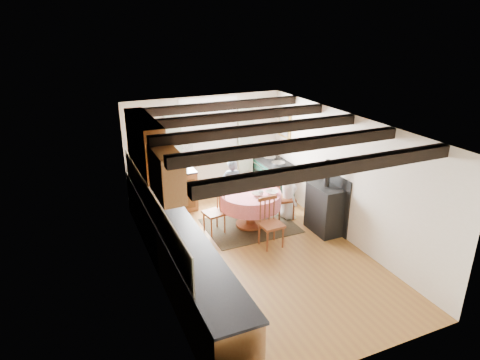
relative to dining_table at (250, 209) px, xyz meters
name	(u,v)px	position (x,y,z in m)	size (l,w,h in m)	color
floor	(258,254)	(-0.33, -1.05, -0.37)	(3.60, 5.50, 0.00)	olive
ceiling	(260,124)	(-0.33, -1.05, 2.03)	(3.60, 5.50, 0.00)	white
wall_back	(205,149)	(-0.33, 1.70, 0.83)	(3.60, 0.00, 2.40)	silver
wall_front	(365,280)	(-0.33, -3.80, 0.83)	(3.60, 0.00, 2.40)	silver
wall_left	(154,211)	(-2.13, -1.05, 0.83)	(0.00, 5.50, 2.40)	silver
wall_right	(346,178)	(1.47, -1.05, 0.83)	(0.00, 5.50, 2.40)	silver
beam_a	(334,168)	(-0.33, -3.05, 1.94)	(3.60, 0.16, 0.16)	black
beam_b	(292,146)	(-0.33, -2.05, 1.94)	(3.60, 0.16, 0.16)	black
beam_c	(260,129)	(-0.33, -1.05, 1.94)	(3.60, 0.16, 0.16)	black
beam_d	(236,117)	(-0.33, -0.05, 1.94)	(3.60, 0.16, 0.16)	black
beam_e	(216,106)	(-0.33, 0.95, 1.94)	(3.60, 0.16, 0.16)	black
splash_left	(151,204)	(-2.11, -0.75, 0.83)	(0.02, 4.50, 0.55)	beige
splash_back	(162,155)	(-1.33, 1.68, 0.83)	(1.40, 0.02, 0.55)	beige
base_cabinet_left	(176,250)	(-1.83, -1.05, 0.07)	(0.60, 5.30, 0.88)	brown
base_cabinet_back	(165,192)	(-1.38, 1.40, 0.07)	(1.30, 0.60, 0.88)	brown
worktop_left	(175,225)	(-1.81, -1.05, 0.53)	(0.64, 5.30, 0.04)	black
worktop_back	(164,173)	(-1.38, 1.38, 0.53)	(1.30, 0.64, 0.04)	black
wall_cabinet_glass	(145,143)	(-1.96, 0.15, 1.58)	(0.34, 1.80, 0.90)	brown
wall_cabinet_solid	(167,174)	(-1.96, -1.35, 1.53)	(0.34, 0.90, 0.70)	brown
window_frame	(209,132)	(-0.23, 1.69, 1.23)	(1.34, 0.03, 1.54)	white
window_pane	(209,132)	(-0.23, 1.69, 1.23)	(1.20, 0.01, 1.40)	white
curtain_left	(175,159)	(-1.08, 1.60, 0.73)	(0.35, 0.10, 2.10)	#AAB49D
curtain_right	(245,150)	(0.62, 1.60, 0.73)	(0.35, 0.10, 2.10)	#AAB49D
curtain_rod	(210,106)	(-0.23, 1.60, 1.83)	(0.03, 0.03, 2.00)	black
wall_picture	(285,124)	(1.44, 1.25, 1.33)	(0.04, 0.50, 0.60)	gold
wall_plate	(248,123)	(0.72, 1.67, 1.33)	(0.30, 0.30, 0.02)	silver
rug	(250,226)	(0.00, 0.00, -0.36)	(1.78, 1.38, 0.01)	#3C321D
dining_table	(250,209)	(0.00, 0.00, 0.00)	(1.23, 1.23, 0.74)	pink
chair_near	(271,223)	(0.02, -0.87, 0.10)	(0.40, 0.42, 0.94)	brown
chair_left	(214,211)	(-0.76, 0.05, 0.08)	(0.39, 0.40, 0.90)	brown
chair_right	(284,197)	(0.81, 0.07, 0.11)	(0.41, 0.43, 0.96)	brown
aga_range	(273,179)	(1.14, 1.17, 0.08)	(0.63, 0.97, 0.89)	#103529
cast_iron_stove	(326,197)	(1.25, -0.77, 0.38)	(0.45, 0.75, 1.49)	black
child_far	(232,186)	(-0.09, 0.76, 0.23)	(0.44, 0.29, 1.21)	#40505D
child_right	(288,193)	(0.89, 0.05, 0.19)	(0.55, 0.36, 1.12)	white
bowl_a	(272,192)	(0.36, -0.22, 0.40)	(0.24, 0.24, 0.06)	silver
bowl_b	(257,194)	(0.05, -0.18, 0.40)	(0.19, 0.19, 0.06)	silver
cup	(261,194)	(0.11, -0.24, 0.42)	(0.11, 0.11, 0.10)	silver
canister_tall	(155,167)	(-1.56, 1.38, 0.67)	(0.15, 0.15, 0.25)	#262628
canister_wide	(164,167)	(-1.38, 1.38, 0.65)	(0.18, 0.18, 0.19)	#262628
canister_slim	(176,166)	(-1.15, 1.29, 0.67)	(0.09, 0.09, 0.25)	#262628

